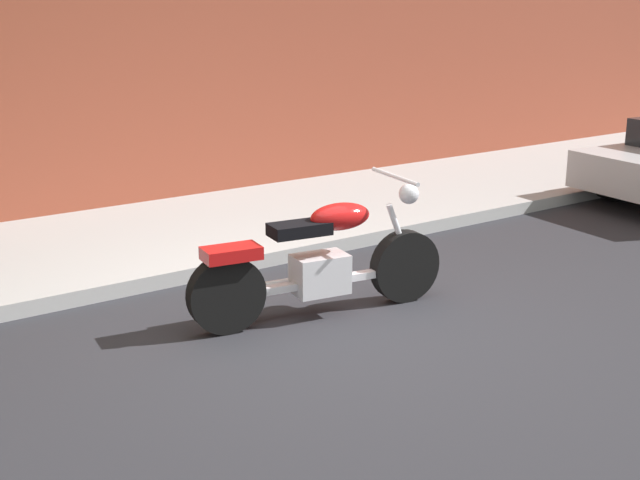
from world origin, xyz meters
TOP-DOWN VIEW (x-y plane):
  - ground_plane at (0.00, 0.00)m, footprint 60.00×60.00m
  - sidewalk at (0.00, 2.88)m, footprint 22.84×2.66m
  - motorcycle at (0.12, 0.22)m, footprint 2.22×0.75m

SIDE VIEW (x-z plane):
  - ground_plane at x=0.00m, z-range 0.00..0.00m
  - sidewalk at x=0.00m, z-range 0.00..0.14m
  - motorcycle at x=0.12m, z-range -0.11..1.00m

